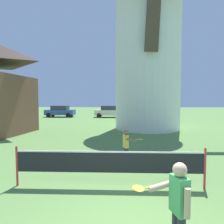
# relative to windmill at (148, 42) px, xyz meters

# --- Properties ---
(windmill) EXTENTS (8.78, 5.88, 14.27)m
(windmill) POSITION_rel_windmill_xyz_m (0.00, 0.00, 0.00)
(windmill) COLOR white
(windmill) RESTS_ON ground_plane
(tennis_net) EXTENTS (5.15, 0.06, 1.10)m
(tennis_net) POSITION_rel_windmill_xyz_m (-2.54, -11.01, -6.29)
(tennis_net) COLOR red
(tennis_net) RESTS_ON ground_plane
(player_near) EXTENTS (0.86, 0.47, 1.43)m
(player_near) POSITION_rel_windmill_xyz_m (-1.39, -13.34, -6.16)
(player_near) COLOR #333338
(player_near) RESTS_ON ground_plane
(player_far) EXTENTS (0.79, 0.40, 1.23)m
(player_far) POSITION_rel_windmill_xyz_m (-2.00, -8.82, -6.27)
(player_far) COLOR #333338
(player_far) RESTS_ON ground_plane
(parked_car_blue) EXTENTS (4.00, 1.97, 1.56)m
(parked_car_blue) POSITION_rel_windmill_xyz_m (-10.45, 10.93, -6.17)
(parked_car_blue) COLOR #334C99
(parked_car_blue) RESTS_ON ground_plane
(parked_car_cream) EXTENTS (4.01, 1.93, 1.56)m
(parked_car_cream) POSITION_rel_windmill_xyz_m (-3.59, 10.72, -6.17)
(parked_car_cream) COLOR silver
(parked_car_cream) RESTS_ON ground_plane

